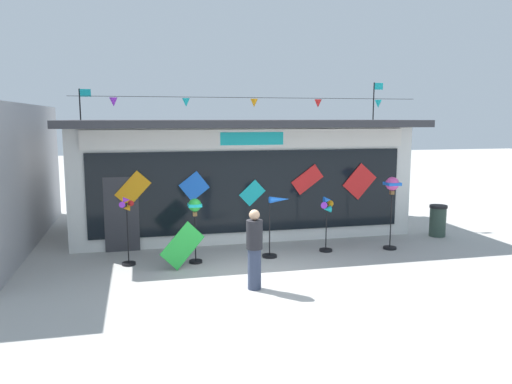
# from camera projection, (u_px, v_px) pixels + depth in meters

# --- Properties ---
(ground_plane) EXTENTS (80.00, 80.00, 0.00)m
(ground_plane) POSITION_uv_depth(u_px,v_px,m) (262.00, 280.00, 10.96)
(ground_plane) COLOR #ADAAA5
(kite_shop_building) EXTENTS (10.24, 5.01, 4.70)m
(kite_shop_building) POSITION_uv_depth(u_px,v_px,m) (237.00, 174.00, 15.90)
(kite_shop_building) COLOR silver
(kite_shop_building) RESTS_ON ground_plane
(wind_spinner_far_left) EXTENTS (0.35, 0.33, 1.68)m
(wind_spinner_far_left) POSITION_uv_depth(u_px,v_px,m) (127.00, 225.00, 11.94)
(wind_spinner_far_left) COLOR black
(wind_spinner_far_left) RESTS_ON ground_plane
(wind_spinner_left) EXTENTS (0.33, 0.33, 1.60)m
(wind_spinner_left) POSITION_uv_depth(u_px,v_px,m) (195.00, 213.00, 12.11)
(wind_spinner_left) COLOR black
(wind_spinner_left) RESTS_ON ground_plane
(wind_spinner_center_left) EXTENTS (0.72, 0.38, 1.57)m
(wind_spinner_center_left) POSITION_uv_depth(u_px,v_px,m) (275.00, 220.00, 12.69)
(wind_spinner_center_left) COLOR black
(wind_spinner_center_left) RESTS_ON ground_plane
(wind_spinner_center_right) EXTENTS (0.43, 0.34, 1.49)m
(wind_spinner_center_right) POSITION_uv_depth(u_px,v_px,m) (327.00, 215.00, 13.18)
(wind_spinner_center_right) COLOR black
(wind_spinner_center_right) RESTS_ON ground_plane
(wind_spinner_right) EXTENTS (0.37, 0.37, 1.97)m
(wind_spinner_right) POSITION_uv_depth(u_px,v_px,m) (392.00, 192.00, 13.35)
(wind_spinner_right) COLOR black
(wind_spinner_right) RESTS_ON ground_plane
(person_mid_plaza) EXTENTS (0.34, 0.34, 1.68)m
(person_mid_plaza) POSITION_uv_depth(u_px,v_px,m) (254.00, 249.00, 10.29)
(person_mid_plaza) COLOR #333D56
(person_mid_plaza) RESTS_ON ground_plane
(trash_bin) EXTENTS (0.52, 0.52, 0.94)m
(trash_bin) POSITION_uv_depth(u_px,v_px,m) (438.00, 220.00, 15.00)
(trash_bin) COLOR #2D4238
(trash_bin) RESTS_ON ground_plane
(display_kite_on_ground) EXTENTS (1.10, 0.36, 1.10)m
(display_kite_on_ground) POSITION_uv_depth(u_px,v_px,m) (182.00, 246.00, 11.77)
(display_kite_on_ground) COLOR green
(display_kite_on_ground) RESTS_ON ground_plane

